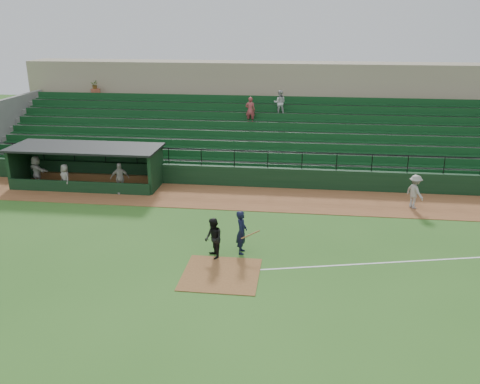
# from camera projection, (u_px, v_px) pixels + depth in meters

# --- Properties ---
(ground) EXTENTS (90.00, 90.00, 0.00)m
(ground) POSITION_uv_depth(u_px,v_px,m) (225.00, 263.00, 20.84)
(ground) COLOR #2D5C1E
(ground) RESTS_ON ground
(warning_track) EXTENTS (40.00, 4.00, 0.03)m
(warning_track) POSITION_uv_depth(u_px,v_px,m) (247.00, 198.00, 28.35)
(warning_track) COLOR brown
(warning_track) RESTS_ON ground
(home_plate_dirt) EXTENTS (3.00, 3.00, 0.03)m
(home_plate_dirt) POSITION_uv_depth(u_px,v_px,m) (221.00, 274.00, 19.90)
(home_plate_dirt) COLOR brown
(home_plate_dirt) RESTS_ON ground
(foul_line) EXTENTS (17.49, 4.44, 0.01)m
(foul_line) POSITION_uv_depth(u_px,v_px,m) (419.00, 261.00, 21.02)
(foul_line) COLOR white
(foul_line) RESTS_ON ground
(stadium_structure) EXTENTS (38.00, 13.08, 6.40)m
(stadium_structure) POSITION_uv_depth(u_px,v_px,m) (260.00, 128.00, 35.55)
(stadium_structure) COLOR black
(stadium_structure) RESTS_ON ground
(dugout) EXTENTS (8.90, 3.20, 2.42)m
(dugout) POSITION_uv_depth(u_px,v_px,m) (90.00, 162.00, 30.54)
(dugout) COLOR black
(dugout) RESTS_ON ground
(batter_at_plate) EXTENTS (1.03, 0.72, 1.91)m
(batter_at_plate) POSITION_uv_depth(u_px,v_px,m) (242.00, 232.00, 21.47)
(batter_at_plate) COLOR black
(batter_at_plate) RESTS_ON ground
(umpire) EXTENTS (0.98, 1.06, 1.76)m
(umpire) POSITION_uv_depth(u_px,v_px,m) (213.00, 239.00, 21.03)
(umpire) COLOR black
(umpire) RESTS_ON ground
(runner) EXTENTS (1.17, 1.36, 1.82)m
(runner) POSITION_uv_depth(u_px,v_px,m) (415.00, 192.00, 26.56)
(runner) COLOR gray
(runner) RESTS_ON warning_track
(dugout_player_a) EXTENTS (1.15, 0.83, 1.81)m
(dugout_player_a) POSITION_uv_depth(u_px,v_px,m) (120.00, 178.00, 28.81)
(dugout_player_a) COLOR gray
(dugout_player_a) RESTS_ON warning_track
(dugout_player_b) EXTENTS (0.93, 0.88, 1.59)m
(dugout_player_b) POSITION_uv_depth(u_px,v_px,m) (65.00, 178.00, 29.31)
(dugout_player_b) COLOR gray
(dugout_player_b) RESTS_ON warning_track
(dugout_player_c) EXTENTS (1.73, 1.33, 1.83)m
(dugout_player_c) POSITION_uv_depth(u_px,v_px,m) (37.00, 171.00, 30.21)
(dugout_player_c) COLOR #A9A39E
(dugout_player_c) RESTS_ON warning_track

